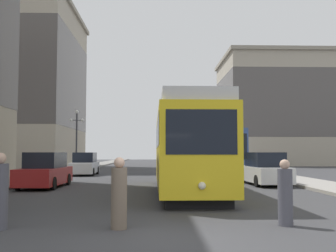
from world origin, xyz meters
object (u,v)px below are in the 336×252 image
at_px(streetcar, 185,146).
at_px(parked_car_left_near, 85,165).
at_px(parked_car_right_far, 265,170).
at_px(lamp_post_left_far, 77,131).
at_px(parked_car_left_far, 45,171).
at_px(transit_bus, 215,151).
at_px(pedestrian_crossing_near, 285,195).
at_px(pedestrian_on_sidewalk, 119,195).

distance_m(streetcar, parked_car_left_near, 16.16).
relative_size(parked_car_right_far, lamp_post_left_far, 0.83).
relative_size(parked_car_right_far, parked_car_left_far, 0.97).
bearing_deg(lamp_post_left_far, parked_car_left_near, -72.96).
bearing_deg(transit_bus, streetcar, -103.96).
relative_size(parked_car_left_near, parked_car_left_far, 0.99).
bearing_deg(pedestrian_crossing_near, pedestrian_on_sidewalk, -105.04).
bearing_deg(pedestrian_crossing_near, streetcar, 172.25).
height_order(streetcar, pedestrian_crossing_near, streetcar).
bearing_deg(streetcar, pedestrian_crossing_near, -78.52).
height_order(streetcar, parked_car_left_far, streetcar).
height_order(streetcar, transit_bus, streetcar).
bearing_deg(lamp_post_left_far, streetcar, -66.36).
xyz_separation_m(streetcar, parked_car_left_near, (-7.13, 14.44, -1.26)).
xyz_separation_m(transit_bus, pedestrian_on_sidewalk, (-5.67, -23.20, -1.16)).
xyz_separation_m(pedestrian_crossing_near, lamp_post_left_far, (-10.88, 29.47, 3.16)).
xyz_separation_m(streetcar, pedestrian_crossing_near, (1.85, -8.83, -1.34)).
distance_m(transit_bus, parked_car_left_near, 10.63).
xyz_separation_m(pedestrian_on_sidewalk, lamp_post_left_far, (-6.80, 29.79, 3.13)).
bearing_deg(streetcar, parked_car_right_far, 38.99).
bearing_deg(lamp_post_left_far, parked_car_right_far, -50.65).
bearing_deg(parked_car_left_far, parked_car_left_near, 90.90).
bearing_deg(lamp_post_left_far, pedestrian_on_sidewalk, -77.15).
relative_size(parked_car_left_far, lamp_post_left_far, 0.86).
bearing_deg(pedestrian_on_sidewalk, parked_car_right_far, 144.22).
xyz_separation_m(parked_car_right_far, lamp_post_left_far, (-13.75, 16.77, 3.08)).
bearing_deg(parked_car_left_near, transit_bus, -3.56).
distance_m(parked_car_left_near, pedestrian_on_sidewalk, 24.10).
distance_m(transit_bus, pedestrian_on_sidewalk, 23.91).
bearing_deg(streetcar, parked_car_left_near, 115.95).
bearing_deg(pedestrian_crossing_near, lamp_post_left_far, -179.30).
bearing_deg(pedestrian_crossing_near, parked_car_left_far, -161.34).
relative_size(streetcar, parked_car_left_near, 2.65).
relative_size(streetcar, transit_bus, 1.03).
height_order(parked_car_left_near, pedestrian_crossing_near, parked_car_left_near).
bearing_deg(pedestrian_on_sidewalk, parked_car_left_far, -164.99).
relative_size(parked_car_left_far, pedestrian_on_sidewalk, 2.93).
xyz_separation_m(parked_car_left_near, lamp_post_left_far, (-1.90, 6.20, 3.08)).
bearing_deg(parked_car_right_far, pedestrian_crossing_near, 74.94).
height_order(parked_car_left_far, pedestrian_on_sidewalk, parked_car_left_far).
bearing_deg(streetcar, transit_bus, 75.94).
xyz_separation_m(parked_car_left_near, parked_car_right_far, (11.85, -10.58, -0.00)).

